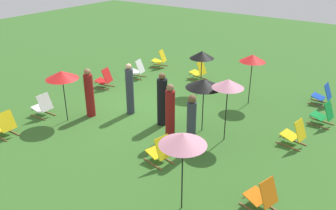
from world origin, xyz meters
The scene contains 23 objects.
ground_plane centered at (0.00, 0.00, 0.00)m, with size 40.00×40.00×0.00m, color #386B28.
deckchair_0 centered at (-4.25, 5.22, 0.37)m, with size 0.50×0.77×0.83m.
deckchair_1 centered at (-3.94, 0.08, 0.37)m, with size 0.52×0.79×0.83m.
deckchair_2 centered at (2.33, -2.44, 0.37)m, with size 0.50×0.77×0.83m.
deckchair_3 centered at (-2.54, -2.25, 0.37)m, with size 0.62×0.84×0.83m.
deckchair_4 centered at (-0.69, 5.26, 0.37)m, with size 0.59×0.82×0.83m.
deckchair_5 centered at (2.55, 5.55, 0.37)m, with size 0.67×0.86×0.83m.
deckchair_6 centered at (-0.84, -2.60, 0.37)m, with size 0.62×0.84×0.83m.
deckchair_8 centered at (3.89, -2.21, 0.37)m, with size 0.48×0.76×0.83m.
deckchair_9 centered at (-4.39, -2.36, 0.37)m, with size 0.65×0.85×0.83m.
deckchair_10 centered at (2.34, 2.59, 0.37)m, with size 0.63×0.85×0.83m.
deckchair_11 centered at (-2.55, 5.64, 0.37)m, with size 0.57×0.82×0.83m.
umbrella_0 centered at (0.21, 3.44, 1.83)m, with size 0.92×0.92×1.96m.
umbrella_1 centered at (0.07, 2.58, 1.61)m, with size 1.13×1.13×1.75m.
umbrella_2 centered at (-2.65, 0.94, 1.57)m, with size 0.95×0.95×1.72m.
umbrella_3 centered at (3.54, 4.06, 1.79)m, with size 1.02×1.02×1.93m.
umbrella_4 centered at (-2.75, 2.95, 1.76)m, with size 0.93×0.93×1.90m.
umbrella_5 centered at (2.09, -1.50, 1.63)m, with size 1.06×1.06×1.77m.
person_0 centered at (1.08, 2.04, 0.85)m, with size 0.40×0.40×1.78m.
person_1 centered at (1.34, -1.13, 0.81)m, with size 0.38×0.38×1.71m.
person_2 centered at (0.41, -0.12, 0.87)m, with size 0.36×0.36×1.82m.
person_3 centered at (0.44, 1.28, 0.84)m, with size 0.39×0.39×1.78m.
person_4 centered at (1.40, 2.97, 0.87)m, with size 0.31×0.31×1.78m.
Camera 1 is at (8.89, 7.45, 5.44)m, focal length 37.83 mm.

